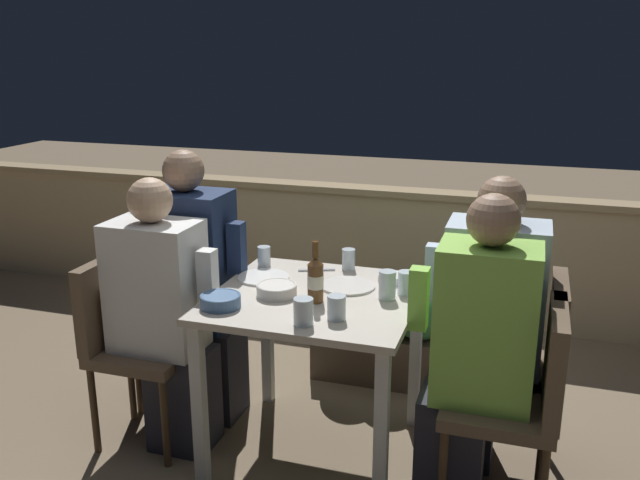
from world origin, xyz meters
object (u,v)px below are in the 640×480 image
(person_white_polo, at_px, (165,316))
(person_navy_jumper, at_px, (196,286))
(chair_left_far, at_px, (162,307))
(person_blue_shirt, at_px, (484,325))
(chair_left_near, at_px, (128,330))
(chair_right_near, at_px, (525,390))
(chair_right_far, at_px, (529,355))
(person_green_blouse, at_px, (474,355))
(beer_bottle, at_px, (315,279))
(potted_plant, at_px, (190,286))

(person_white_polo, xyz_separation_m, person_navy_jumper, (0.00, 0.29, 0.04))
(chair_left_far, bearing_deg, person_blue_shirt, -0.21)
(chair_left_near, distance_m, person_navy_jumper, 0.37)
(chair_right_near, height_order, chair_right_far, same)
(chair_left_far, relative_size, chair_right_far, 1.00)
(person_green_blouse, bearing_deg, person_white_polo, 178.96)
(chair_right_far, bearing_deg, beer_bottle, -164.23)
(person_navy_jumper, distance_m, person_blue_shirt, 1.33)
(person_navy_jumper, bearing_deg, chair_left_near, -123.80)
(chair_left_far, height_order, chair_right_near, same)
(person_blue_shirt, bearing_deg, chair_right_near, -59.51)
(person_green_blouse, bearing_deg, person_navy_jumper, 166.73)
(potted_plant, bearing_deg, beer_bottle, -37.59)
(person_green_blouse, height_order, beer_bottle, person_green_blouse)
(chair_left_far, bearing_deg, beer_bottle, -15.83)
(person_green_blouse, relative_size, chair_right_far, 1.47)
(person_navy_jumper, xyz_separation_m, beer_bottle, (0.68, -0.25, 0.19))
(chair_right_near, relative_size, beer_bottle, 3.36)
(chair_right_far, distance_m, beer_bottle, 0.94)
(chair_left_far, bearing_deg, person_navy_jumper, 0.00)
(person_white_polo, xyz_separation_m, chair_right_near, (1.51, -0.02, -0.09))
(person_green_blouse, distance_m, beer_bottle, 0.68)
(chair_left_near, relative_size, potted_plant, 1.19)
(person_white_polo, relative_size, potted_plant, 1.71)
(chair_left_far, distance_m, chair_right_far, 1.71)
(chair_left_near, relative_size, person_white_polo, 0.70)
(beer_bottle, bearing_deg, chair_right_near, -4.54)
(person_navy_jumper, xyz_separation_m, person_green_blouse, (1.32, -0.31, -0.02))
(chair_left_near, height_order, beer_bottle, beer_bottle)
(person_blue_shirt, bearing_deg, person_navy_jumper, 179.76)
(chair_left_far, bearing_deg, person_white_polo, -56.66)
(chair_left_near, height_order, potted_plant, chair_left_near)
(beer_bottle, bearing_deg, person_blue_shirt, 20.02)
(chair_right_near, bearing_deg, person_white_polo, 179.09)
(chair_left_near, height_order, person_green_blouse, person_green_blouse)
(chair_left_near, relative_size, person_navy_jumper, 0.66)
(chair_right_near, bearing_deg, person_navy_jumper, 168.36)
(person_white_polo, height_order, chair_right_near, person_white_polo)
(person_navy_jumper, height_order, potted_plant, person_navy_jumper)
(chair_right_far, height_order, person_blue_shirt, person_blue_shirt)
(chair_right_far, xyz_separation_m, person_blue_shirt, (-0.19, 0.00, 0.11))
(chair_left_near, distance_m, person_blue_shirt, 1.55)
(chair_left_near, bearing_deg, potted_plant, 99.27)
(chair_right_near, bearing_deg, person_blue_shirt, 120.49)
(chair_left_near, height_order, person_white_polo, person_white_polo)
(potted_plant, bearing_deg, chair_right_near, -24.48)
(chair_left_far, distance_m, beer_bottle, 0.95)
(chair_right_near, relative_size, person_green_blouse, 0.68)
(beer_bottle, height_order, potted_plant, beer_bottle)
(beer_bottle, bearing_deg, person_white_polo, -176.39)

